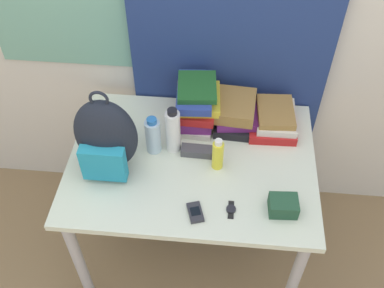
% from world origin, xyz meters
% --- Properties ---
extents(wall_back, '(6.00, 0.06, 2.50)m').
position_xyz_m(wall_back, '(-0.00, 0.88, 1.25)').
color(wall_back, silver).
rests_on(wall_back, ground_plane).
extents(curtain_blue, '(0.92, 0.04, 2.50)m').
position_xyz_m(curtain_blue, '(0.14, 0.83, 1.25)').
color(curtain_blue, navy).
rests_on(curtain_blue, ground_plane).
extents(desk, '(1.09, 0.80, 0.76)m').
position_xyz_m(desk, '(0.00, 0.40, 0.66)').
color(desk, silver).
rests_on(desk, ground_plane).
extents(backpack, '(0.26, 0.19, 0.42)m').
position_xyz_m(backpack, '(-0.35, 0.33, 0.93)').
color(backpack, '#1E232D').
rests_on(backpack, desk).
extents(book_stack_left, '(0.21, 0.29, 0.23)m').
position_xyz_m(book_stack_left, '(-0.00, 0.65, 0.87)').
color(book_stack_left, silver).
rests_on(book_stack_left, desk).
extents(book_stack_center, '(0.22, 0.26, 0.14)m').
position_xyz_m(book_stack_center, '(0.18, 0.65, 0.83)').
color(book_stack_center, black).
rests_on(book_stack_center, desk).
extents(book_stack_right, '(0.22, 0.28, 0.10)m').
position_xyz_m(book_stack_right, '(0.36, 0.65, 0.81)').
color(book_stack_right, red).
rests_on(book_stack_right, desk).
extents(water_bottle, '(0.07, 0.07, 0.19)m').
position_xyz_m(water_bottle, '(-0.18, 0.44, 0.85)').
color(water_bottle, silver).
rests_on(water_bottle, desk).
extents(sports_bottle, '(0.06, 0.06, 0.24)m').
position_xyz_m(sports_bottle, '(-0.09, 0.46, 0.87)').
color(sports_bottle, white).
rests_on(sports_bottle, desk).
extents(sunscreen_bottle, '(0.05, 0.05, 0.16)m').
position_xyz_m(sunscreen_bottle, '(0.11, 0.37, 0.83)').
color(sunscreen_bottle, yellow).
rests_on(sunscreen_bottle, desk).
extents(cell_phone, '(0.08, 0.10, 0.02)m').
position_xyz_m(cell_phone, '(0.04, 0.12, 0.77)').
color(cell_phone, '#2D2D33').
rests_on(cell_phone, desk).
extents(sunglasses_case, '(0.15, 0.06, 0.04)m').
position_xyz_m(sunglasses_case, '(0.02, 0.43, 0.78)').
color(sunglasses_case, '#47474C').
rests_on(sunglasses_case, desk).
extents(camera_pouch, '(0.12, 0.10, 0.07)m').
position_xyz_m(camera_pouch, '(0.39, 0.16, 0.79)').
color(camera_pouch, '#234C33').
rests_on(camera_pouch, desk).
extents(wristwatch, '(0.04, 0.09, 0.01)m').
position_xyz_m(wristwatch, '(0.18, 0.15, 0.76)').
color(wristwatch, black).
rests_on(wristwatch, desk).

